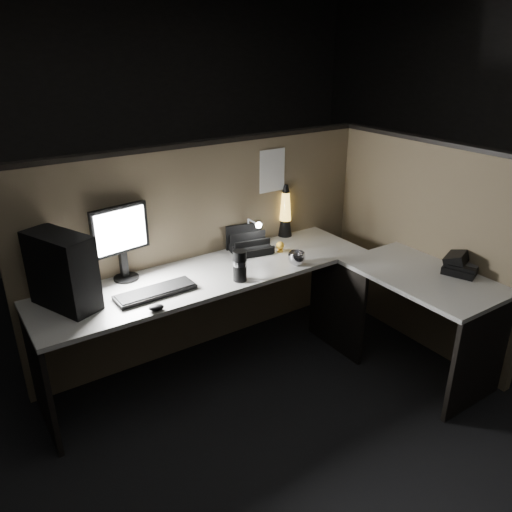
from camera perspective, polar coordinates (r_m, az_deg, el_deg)
floor at (r=3.34m, az=2.84°, el=-16.51°), size 6.00×6.00×0.00m
room_shell at (r=2.61m, az=3.56°, el=11.91°), size 6.00×6.00×6.00m
partition_back at (r=3.62m, az=-5.70°, el=0.76°), size 2.66×0.06×1.50m
partition_right at (r=3.85m, az=18.30°, el=1.02°), size 0.06×1.66×1.50m
desk at (r=3.26m, az=2.94°, el=-5.13°), size 2.60×1.60×0.73m
pc_tower at (r=3.01m, az=-21.30°, el=-1.59°), size 0.33×0.46×0.44m
monitor at (r=3.21m, az=-15.19°, el=2.26°), size 0.38×0.16×0.48m
keyboard at (r=3.08m, az=-11.42°, el=-4.06°), size 0.49×0.17×0.02m
mouse at (r=2.90m, az=-11.32°, el=-5.80°), size 0.10×0.08×0.03m
clip_lamp at (r=3.60m, az=-0.30°, el=2.73°), size 0.05×0.18×0.23m
organizer at (r=3.61m, az=-0.83°, el=1.29°), size 0.31×0.28×0.21m
lava_lamp at (r=3.87m, az=3.37°, el=4.71°), size 0.11×0.11×0.41m
travel_mug at (r=3.15m, az=-1.86°, el=-1.13°), size 0.09×0.09×0.20m
steel_mug at (r=3.40m, az=4.66°, el=-0.27°), size 0.15×0.15×0.09m
figurine at (r=3.60m, az=2.79°, el=1.21°), size 0.06×0.06×0.06m
pinned_paper at (r=3.71m, az=1.88°, el=9.72°), size 0.22×0.00×0.31m
desk_phone at (r=3.56m, az=22.26°, el=-0.83°), size 0.29×0.29×0.14m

